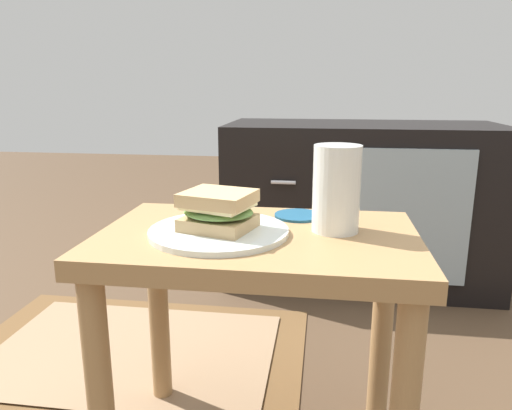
% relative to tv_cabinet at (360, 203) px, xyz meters
% --- Properties ---
extents(side_table, '(0.56, 0.36, 0.46)m').
position_rel_tv_cabinet_xyz_m(side_table, '(-0.25, -0.95, 0.08)').
color(side_table, '#A37A4C').
rests_on(side_table, ground).
extents(tv_cabinet, '(0.96, 0.46, 0.58)m').
position_rel_tv_cabinet_xyz_m(tv_cabinet, '(0.00, 0.00, 0.00)').
color(tv_cabinet, black).
rests_on(tv_cabinet, ground).
extents(area_rug, '(0.92, 0.61, 0.01)m').
position_rel_tv_cabinet_xyz_m(area_rug, '(-0.64, -0.64, -0.29)').
color(area_rug, brown).
rests_on(area_rug, ground).
extents(plate, '(0.24, 0.24, 0.01)m').
position_rel_tv_cabinet_xyz_m(plate, '(-0.31, -0.97, 0.17)').
color(plate, silver).
rests_on(plate, side_table).
extents(sandwich_front, '(0.15, 0.14, 0.07)m').
position_rel_tv_cabinet_xyz_m(sandwich_front, '(-0.31, -0.97, 0.21)').
color(sandwich_front, tan).
rests_on(sandwich_front, plate).
extents(beer_glass, '(0.08, 0.08, 0.15)m').
position_rel_tv_cabinet_xyz_m(beer_glass, '(-0.11, -0.92, 0.24)').
color(beer_glass, silver).
rests_on(beer_glass, side_table).
extents(coaster, '(0.09, 0.09, 0.01)m').
position_rel_tv_cabinet_xyz_m(coaster, '(-0.18, -0.83, 0.17)').
color(coaster, navy).
rests_on(coaster, side_table).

